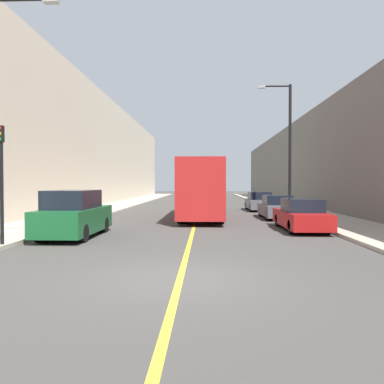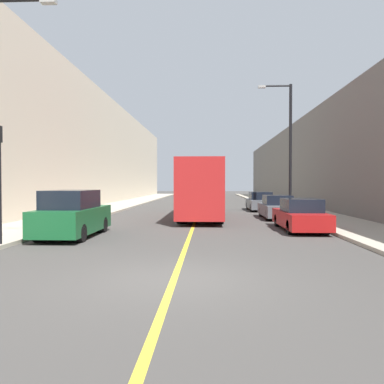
# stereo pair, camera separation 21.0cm
# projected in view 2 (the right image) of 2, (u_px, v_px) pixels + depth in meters

# --- Properties ---
(ground_plane) EXTENTS (200.00, 200.00, 0.00)m
(ground_plane) POSITION_uv_depth(u_px,v_px,m) (174.00, 279.00, 8.49)
(ground_plane) COLOR #3F3D3A
(sidewalk_left) EXTENTS (3.55, 72.00, 0.14)m
(sidewalk_left) POSITION_uv_depth(u_px,v_px,m) (126.00, 204.00, 38.80)
(sidewalk_left) COLOR #A89E8C
(sidewalk_left) RESTS_ON ground
(sidewalk_right) EXTENTS (3.55, 72.00, 0.14)m
(sidewalk_right) POSITION_uv_depth(u_px,v_px,m) (278.00, 204.00, 38.10)
(sidewalk_right) COLOR #A89E8C
(sidewalk_right) RESTS_ON ground
(building_row_left) EXTENTS (4.00, 72.00, 11.27)m
(building_row_left) POSITION_uv_depth(u_px,v_px,m) (90.00, 150.00, 38.85)
(building_row_left) COLOR beige
(building_row_left) RESTS_ON ground
(building_row_right) EXTENTS (4.00, 72.00, 8.49)m
(building_row_right) POSITION_uv_depth(u_px,v_px,m) (315.00, 163.00, 37.83)
(building_row_right) COLOR #66605B
(building_row_right) RESTS_ON ground
(road_center_line) EXTENTS (0.16, 72.00, 0.01)m
(road_center_line) POSITION_uv_depth(u_px,v_px,m) (201.00, 205.00, 38.45)
(road_center_line) COLOR gold
(road_center_line) RESTS_ON ground
(bus) EXTENTS (2.52, 10.12, 3.51)m
(bus) POSITION_uv_depth(u_px,v_px,m) (201.00, 188.00, 23.32)
(bus) COLOR #AD1E1E
(bus) RESTS_ON ground
(parked_suv_left) EXTENTS (1.88, 4.65, 1.91)m
(parked_suv_left) POSITION_uv_depth(u_px,v_px,m) (73.00, 215.00, 15.22)
(parked_suv_left) COLOR #145128
(parked_suv_left) RESTS_ON ground
(car_right_near) EXTENTS (1.75, 4.73, 1.48)m
(car_right_near) POSITION_uv_depth(u_px,v_px,m) (300.00, 216.00, 17.34)
(car_right_near) COLOR maroon
(car_right_near) RESTS_ON ground
(car_right_mid) EXTENTS (1.77, 4.41, 1.46)m
(car_right_mid) POSITION_uv_depth(u_px,v_px,m) (277.00, 208.00, 23.20)
(car_right_mid) COLOR #51565B
(car_right_mid) RESTS_ON ground
(car_right_far) EXTENTS (1.86, 4.69, 1.51)m
(car_right_far) POSITION_uv_depth(u_px,v_px,m) (260.00, 202.00, 30.14)
(car_right_far) COLOR #51565B
(car_right_far) RESTS_ON ground
(street_lamp_right) EXTENTS (2.29, 0.24, 8.76)m
(street_lamp_right) POSITION_uv_depth(u_px,v_px,m) (288.00, 142.00, 25.38)
(street_lamp_right) COLOR black
(street_lamp_right) RESTS_ON sidewalk_right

